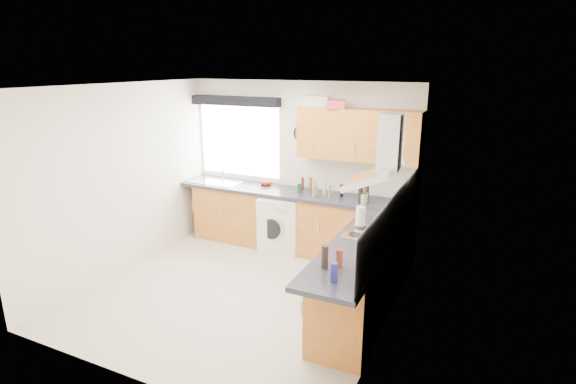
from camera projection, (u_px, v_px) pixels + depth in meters
The scene contains 41 objects.
ground_plane at pixel (241, 291), 5.60m from camera, with size 3.60×3.60×0.00m, color beige.
ceiling at pixel (234, 86), 4.91m from camera, with size 3.60×3.60×0.02m, color white.
wall_back at pixel (300, 165), 6.82m from camera, with size 3.60×0.02×2.50m, color silver.
wall_front at pixel (124, 252), 3.69m from camera, with size 3.60×0.02×2.50m, color silver.
wall_left at pixel (122, 179), 5.99m from camera, with size 0.02×3.60×2.50m, color silver.
wall_right at pixel (391, 217), 4.52m from camera, with size 0.02×3.60×2.50m, color silver.
window at pixel (239, 141), 7.16m from camera, with size 1.40×0.02×1.10m, color silver.
window_blind at pixel (235, 101), 6.90m from camera, with size 1.50×0.18×0.14m, color black.
splashback at pixel (396, 215), 4.80m from camera, with size 0.01×3.00×0.54m, color white.
base_cab_back at pixel (286, 221), 6.83m from camera, with size 3.00×0.58×0.86m, color #AB6222.
base_cab_corner at pixel (390, 238), 6.17m from camera, with size 0.60×0.60×0.86m, color #AB6222.
base_cab_right at pixel (364, 279), 4.99m from camera, with size 0.58×2.10×0.86m, color #AB6222.
worktop_back at pixel (291, 193), 6.66m from camera, with size 3.60×0.62×0.05m, color #24232D.
worktop_right at pixel (361, 246), 4.74m from camera, with size 0.62×2.42×0.05m, color #24232D.
sink at pixel (216, 179), 7.18m from camera, with size 0.84×0.46×0.10m, color silver, non-canonical shape.
oven at pixel (366, 274), 5.13m from camera, with size 0.56×0.58×0.85m, color black.
hob_plate at pixel (369, 233), 4.99m from camera, with size 0.52×0.52×0.01m, color silver.
extractor_hood at pixel (382, 159), 4.72m from camera, with size 0.52×0.78×0.66m, color silver, non-canonical shape.
upper_cabinets at pixel (358, 135), 6.13m from camera, with size 1.70×0.35×0.70m, color #AB6222.
washing_machine at pixel (279, 223), 6.76m from camera, with size 0.58×0.56×0.84m, color silver.
wall_clock at pixel (302, 134), 6.63m from camera, with size 0.27×0.27×0.04m, color black.
casserole at pixel (317, 101), 6.36m from camera, with size 0.35×0.25×0.14m, color silver.
storage_box at pixel (336, 104), 6.05m from camera, with size 0.25×0.21×0.11m, color #C6353D.
utensil_pot at pixel (364, 199), 6.03m from camera, with size 0.09×0.09×0.13m, color gray.
kitchen_roll at pixel (361, 217), 5.18m from camera, with size 0.11×0.11×0.24m, color silver.
tomato_cluster at pixel (266, 183), 6.98m from camera, with size 0.16×0.16×0.07m, color #B31808, non-canonical shape.
jar_0 at pixel (342, 191), 6.35m from camera, with size 0.05×0.05×0.18m, color black.
jar_1 at pixel (367, 192), 6.24m from camera, with size 0.06×0.06×0.22m, color black.
jar_2 at pixel (330, 191), 6.32m from camera, with size 0.04×0.04×0.18m, color olive.
jar_3 at pixel (314, 189), 6.32m from camera, with size 0.04×0.04×0.25m, color olive.
jar_4 at pixel (365, 200), 6.09m from camera, with size 0.07×0.07×0.09m, color #1A5B81.
jar_5 at pixel (315, 191), 6.42m from camera, with size 0.05×0.05×0.14m, color #B6AD9B.
jar_6 at pixel (302, 183), 6.72m from camera, with size 0.05×0.05×0.19m, color #612414.
jar_7 at pixel (324, 188), 6.43m from camera, with size 0.05×0.05×0.22m, color #B7AB9C.
jar_8 at pixel (311, 184), 6.70m from camera, with size 0.04×0.04×0.19m, color brown.
jar_9 at pixel (366, 197), 6.12m from camera, with size 0.07×0.07×0.13m, color olive.
jar_10 at pixel (299, 188), 6.55m from camera, with size 0.06×0.06×0.14m, color #163D1B.
jar_11 at pixel (360, 195), 6.07m from camera, with size 0.06×0.06×0.23m, color black.
bottle_0 at pixel (334, 272), 3.88m from camera, with size 0.07×0.07×0.18m, color navy.
bottle_1 at pixel (339, 258), 4.17m from camera, with size 0.07×0.07×0.17m, color maroon.
bottle_2 at pixel (325, 257), 4.13m from camera, with size 0.06×0.06×0.22m, color black.
Camera 1 is at (2.67, -4.31, 2.74)m, focal length 28.00 mm.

